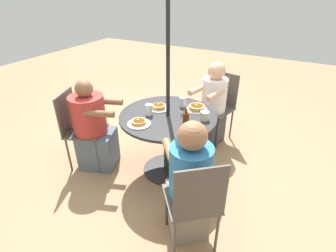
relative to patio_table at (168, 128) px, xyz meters
The scene contains 16 objects.
ground_plane 0.59m from the patio_table, ahead, with size 12.00×12.00×0.00m, color tan.
patio_table is the anchor object (origin of this frame).
umbrella_pole 0.52m from the patio_table, ahead, with size 0.04×0.04×2.23m, color black.
patio_chair_north 1.07m from the patio_table, 130.15° to the left, with size 0.59×0.59×0.94m.
diner_north 0.89m from the patio_table, 130.15° to the left, with size 0.55×0.56×1.15m.
patio_chair_east 1.07m from the patio_table, 103.06° to the right, with size 0.50×0.50×0.94m.
diner_east 0.89m from the patio_table, 103.06° to the right, with size 0.43×0.56×1.14m.
patio_chair_south 1.07m from the patio_table, 20.99° to the left, with size 0.54×0.54×0.94m.
diner_south 0.89m from the patio_table, 20.99° to the left, with size 0.61×0.53×1.10m.
pancake_plate_a 0.40m from the patio_table, 63.98° to the left, with size 0.24×0.24×0.05m.
pancake_plate_b 0.26m from the patio_table, 27.12° to the right, with size 0.24×0.24×0.06m.
pancake_plate_c 0.39m from the patio_table, 130.58° to the right, with size 0.24×0.24×0.07m.
syrup_bottle 0.34m from the patio_table, 163.91° to the left, with size 0.09×0.06×0.16m.
coffee_cup 0.45m from the patio_table, 166.97° to the right, with size 0.09×0.09×0.09m.
drinking_glass_a 0.35m from the patio_table, 98.37° to the right, with size 0.08×0.08×0.11m, color silver.
drinking_glass_b 0.30m from the patio_table, 26.99° to the left, with size 0.07×0.07×0.12m, color silver.
Camera 1 is at (-1.22, 2.22, 2.04)m, focal length 28.00 mm.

